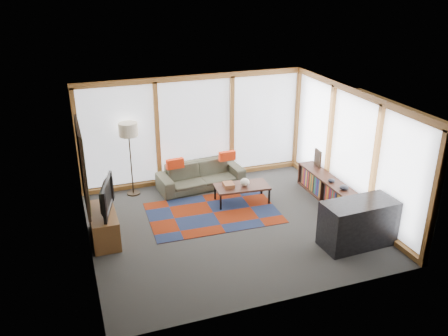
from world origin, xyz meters
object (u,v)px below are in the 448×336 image
object	(u,v)px
floor_lamp	(131,159)
television	(102,197)
tv_console	(104,226)
bar_counter	(358,223)
coffee_table	(242,194)
sofa	(201,176)
bookshelf	(328,190)

from	to	relation	value
floor_lamp	television	world-z (taller)	floor_lamp
tv_console	bar_counter	xyz separation A→B (m)	(4.45, -1.76, 0.15)
tv_console	television	size ratio (longest dim) A/B	1.10
coffee_table	television	distance (m)	3.15
sofa	coffee_table	bearing A→B (deg)	-64.28
tv_console	bar_counter	bearing A→B (deg)	-21.55
sofa	television	world-z (taller)	television
tv_console	bar_counter	size ratio (longest dim) A/B	0.84
sofa	tv_console	distance (m)	2.92
coffee_table	bar_counter	distance (m)	2.74
coffee_table	bookshelf	bearing A→B (deg)	-17.46
bookshelf	tv_console	distance (m)	4.89
coffee_table	bookshelf	world-z (taller)	bookshelf
sofa	coffee_table	xyz separation A→B (m)	(0.63, -1.05, -0.10)
bookshelf	television	xyz separation A→B (m)	(-4.86, 0.02, 0.62)
floor_lamp	bar_counter	distance (m)	5.09
coffee_table	bar_counter	xyz separation A→B (m)	(1.40, -2.35, 0.24)
floor_lamp	bookshelf	size ratio (longest dim) A/B	0.81
floor_lamp	tv_console	distance (m)	2.07
sofa	television	xyz separation A→B (m)	(-2.39, -1.61, 0.59)
sofa	bar_counter	xyz separation A→B (m)	(2.03, -3.40, 0.14)
sofa	bar_counter	size ratio (longest dim) A/B	1.46
television	floor_lamp	bearing A→B (deg)	-10.20
tv_console	sofa	bearing A→B (deg)	34.09
floor_lamp	bookshelf	world-z (taller)	floor_lamp
sofa	bar_counter	distance (m)	3.96
television	bar_counter	size ratio (longest dim) A/B	0.76
television	bar_counter	distance (m)	4.79
bookshelf	tv_console	world-z (taller)	tv_console
bar_counter	coffee_table	bearing A→B (deg)	118.30
tv_console	bookshelf	bearing A→B (deg)	0.17
television	bar_counter	bearing A→B (deg)	-97.65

